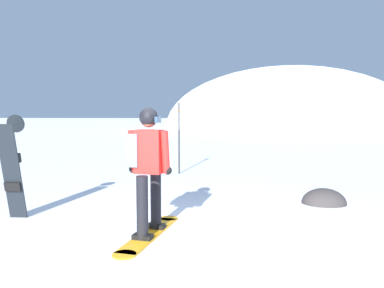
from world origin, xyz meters
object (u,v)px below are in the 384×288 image
object	(u,v)px
piste_marker_near	(179,132)
snowboarder_main	(147,168)
spare_snowboard	(12,167)
rock_dark	(324,204)

from	to	relation	value
piste_marker_near	snowboarder_main	bearing A→B (deg)	-88.22
spare_snowboard	piste_marker_near	distance (m)	5.14
rock_dark	piste_marker_near	bearing A→B (deg)	132.95
snowboarder_main	piste_marker_near	xyz separation A→B (m)	(-0.16, 5.27, 0.21)
snowboarder_main	rock_dark	bearing A→B (deg)	35.18
piste_marker_near	rock_dark	distance (m)	4.59
spare_snowboard	rock_dark	size ratio (longest dim) A/B	2.03
snowboarder_main	piste_marker_near	bearing A→B (deg)	91.78
spare_snowboard	piste_marker_near	size ratio (longest dim) A/B	0.82
piste_marker_near	rock_dark	bearing A→B (deg)	-47.05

